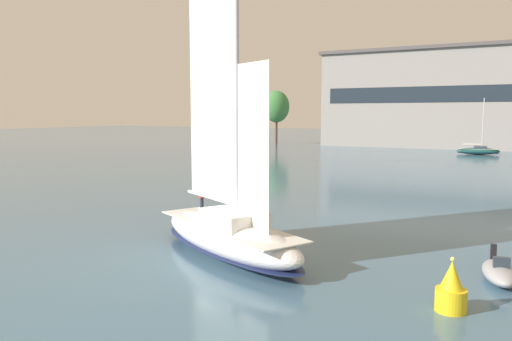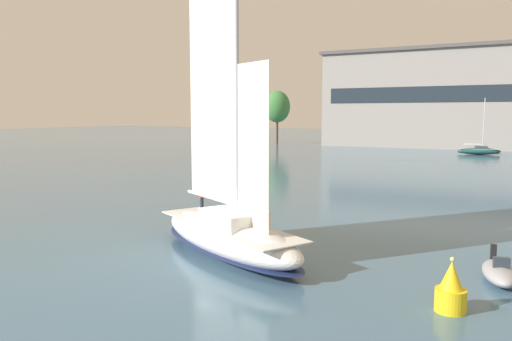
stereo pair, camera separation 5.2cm
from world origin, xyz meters
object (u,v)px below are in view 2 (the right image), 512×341
Objects in this scene: sailboat_moored_mid_channel at (479,151)px; channel_buoy at (451,290)px; motor_tender at (499,273)px; tree_shore_left at (277,107)px; sailboat_main at (228,231)px.

channel_buoy is at bearing -86.24° from sailboat_moored_mid_channel.
sailboat_moored_mid_channel is at bearing 95.09° from motor_tender.
motor_tender is (6.38, -71.59, -0.26)m from sailboat_moored_mid_channel.
motor_tender is at bearing -58.36° from tree_shore_left.
tree_shore_left is 100.16m from channel_buoy.
motor_tender is at bearing -84.91° from sailboat_moored_mid_channel.
sailboat_main is at bearing -65.47° from tree_shore_left.
sailboat_main is 1.62× the size of sailboat_moored_mid_channel.
tree_shore_left is 46.40m from sailboat_moored_mid_channel.
channel_buoy is at bearing -107.65° from motor_tender.
tree_shore_left reaches higher than sailboat_moored_mid_channel.
tree_shore_left is 6.16× the size of channel_buoy.
tree_shore_left reaches higher than channel_buoy.
tree_shore_left is 0.78× the size of sailboat_main.
tree_shore_left is 1.27× the size of sailboat_moored_mid_channel.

